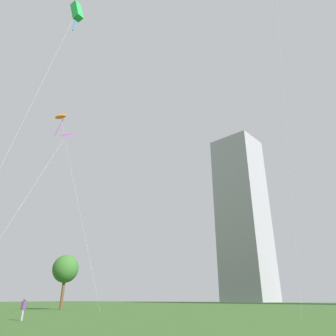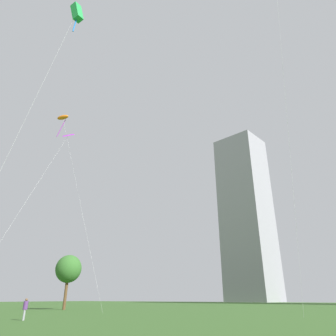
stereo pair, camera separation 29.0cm
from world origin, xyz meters
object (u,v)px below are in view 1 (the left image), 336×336
at_px(kite_flying_2, 66,135).
at_px(kite_flying_3, 77,12).
at_px(park_tree_0, 66,269).
at_px(distant_highrise_0, 243,214).
at_px(person_standing_2, 24,308).
at_px(kite_flying_0, 61,117).

xyz_separation_m(kite_flying_2, kite_flying_3, (11.38, -9.71, 4.29)).
xyz_separation_m(kite_flying_3, park_tree_0, (-22.97, 22.34, -18.72)).
xyz_separation_m(park_tree_0, distant_highrise_0, (-5.06, 108.70, 33.07)).
bearing_deg(park_tree_0, kite_flying_2, -47.48).
distance_m(person_standing_2, park_tree_0, 25.06).
relative_size(kite_flying_0, park_tree_0, 3.64).
bearing_deg(kite_flying_3, kite_flying_2, 139.55).
relative_size(person_standing_2, kite_flying_2, 0.08).
height_order(person_standing_2, kite_flying_2, kite_flying_2).
relative_size(kite_flying_2, park_tree_0, 2.65).
distance_m(person_standing_2, distant_highrise_0, 134.17).
bearing_deg(distant_highrise_0, person_standing_2, -69.59).
xyz_separation_m(kite_flying_0, park_tree_0, (-3.19, 7.59, -22.51)).
bearing_deg(kite_flying_0, distant_highrise_0, 94.06).
bearing_deg(kite_flying_0, park_tree_0, 112.77).
height_order(person_standing_2, distant_highrise_0, distant_highrise_0).
distance_m(kite_flying_3, park_tree_0, 37.11).
relative_size(kite_flying_3, park_tree_0, 3.22).
bearing_deg(distant_highrise_0, kite_flying_2, -71.46).
distance_m(kite_flying_0, kite_flying_3, 24.96).
bearing_deg(kite_flying_2, kite_flying_3, -40.45).
bearing_deg(distant_highrise_0, kite_flying_3, -67.20).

